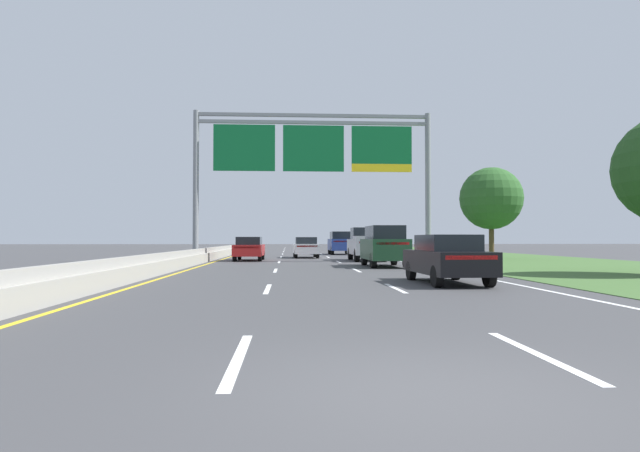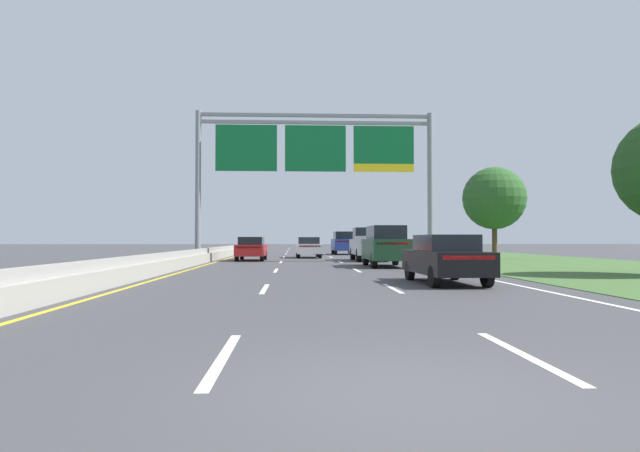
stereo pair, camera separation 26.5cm
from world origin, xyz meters
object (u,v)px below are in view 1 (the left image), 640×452
car_blue_right_lane_suv (340,243)px  car_darkgreen_right_lane_suv (384,245)px  overhead_sign_gantry (313,155)px  pickup_truck_silver (366,244)px  car_red_left_lane_sedan (249,248)px  roadside_tree_mid (491,199)px  car_black_right_lane_sedan (447,258)px  car_white_centre_lane_sedan (306,247)px

car_blue_right_lane_suv → car_darkgreen_right_lane_suv: (0.22, -22.20, 0.00)m
overhead_sign_gantry → pickup_truck_silver: (3.57, 1.62, -5.66)m
car_red_left_lane_sedan → roadside_tree_mid: size_ratio=0.67×
overhead_sign_gantry → car_darkgreen_right_lane_suv: (3.40, -6.15, -5.64)m
car_blue_right_lane_suv → roadside_tree_mid: roadside_tree_mid is taller
car_darkgreen_right_lane_suv → roadside_tree_mid: bearing=-43.3°
overhead_sign_gantry → car_blue_right_lane_suv: overhead_sign_gantry is taller
pickup_truck_silver → roadside_tree_mid: 10.20m
car_red_left_lane_sedan → car_black_right_lane_sedan: same height
overhead_sign_gantry → car_red_left_lane_sedan: 7.55m
car_darkgreen_right_lane_suv → car_black_right_lane_sedan: 10.52m
car_red_left_lane_sedan → roadside_tree_mid: (17.12, 1.78, 3.52)m
car_black_right_lane_sedan → overhead_sign_gantry: bearing=10.4°
roadside_tree_mid → car_black_right_lane_sedan: bearing=-114.5°
car_darkgreen_right_lane_suv → car_white_centre_lane_sedan: bearing=15.1°
car_red_left_lane_sedan → pickup_truck_silver: bearing=-93.4°
overhead_sign_gantry → pickup_truck_silver: 6.89m
pickup_truck_silver → car_black_right_lane_sedan: 18.28m
car_red_left_lane_sedan → car_white_centre_lane_sedan: size_ratio=1.00×
pickup_truck_silver → car_red_left_lane_sedan: 7.77m
car_red_left_lane_sedan → car_white_centre_lane_sedan: bearing=-36.0°
pickup_truck_silver → car_red_left_lane_sedan: pickup_truck_silver is taller
car_black_right_lane_sedan → roadside_tree_mid: (9.38, 20.60, 3.52)m
overhead_sign_gantry → car_blue_right_lane_suv: (3.18, 16.05, -5.64)m
overhead_sign_gantry → car_black_right_lane_sedan: (3.58, -16.66, -5.92)m
pickup_truck_silver → car_white_centre_lane_sedan: (-3.82, 5.82, -0.26)m
car_blue_right_lane_suv → car_white_centre_lane_sedan: size_ratio=1.06×
overhead_sign_gantry → pickup_truck_silver: bearing=24.3°
car_red_left_lane_sedan → roadside_tree_mid: bearing=-83.4°
pickup_truck_silver → car_blue_right_lane_suv: bearing=1.8°
car_blue_right_lane_suv → car_darkgreen_right_lane_suv: size_ratio=1.00×
car_red_left_lane_sedan → car_darkgreen_right_lane_suv: car_darkgreen_right_lane_suv is taller
car_darkgreen_right_lane_suv → overhead_sign_gantry: bearing=29.0°
car_white_centre_lane_sedan → car_black_right_lane_sedan: same height
car_black_right_lane_sedan → roadside_tree_mid: 22.91m
car_darkgreen_right_lane_suv → car_black_right_lane_sedan: (0.18, -10.51, -0.28)m
car_blue_right_lane_suv → car_white_centre_lane_sedan: 9.27m
pickup_truck_silver → car_red_left_lane_sedan: (-7.74, 0.55, -0.26)m
car_blue_right_lane_suv → car_black_right_lane_sedan: bearing=-179.6°
pickup_truck_silver → car_darkgreen_right_lane_suv: pickup_truck_silver is taller
car_blue_right_lane_suv → car_white_centre_lane_sedan: bearing=158.0°
car_black_right_lane_sedan → pickup_truck_silver: bearing=-1.7°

